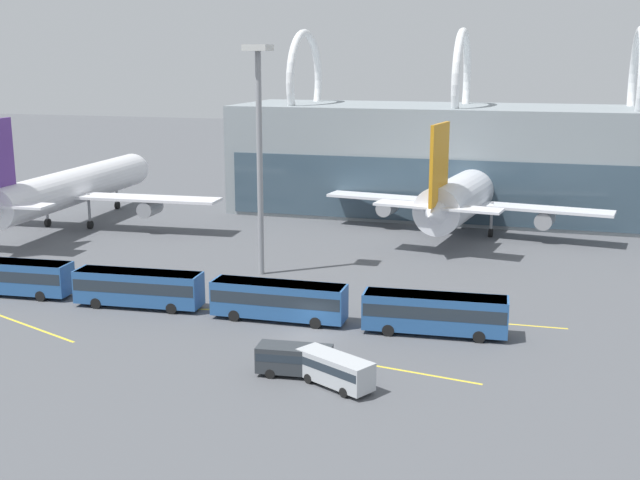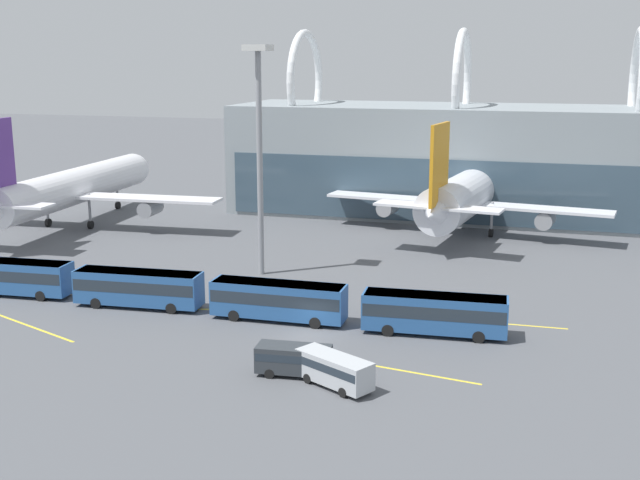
# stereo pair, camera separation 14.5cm
# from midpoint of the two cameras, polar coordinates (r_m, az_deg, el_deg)

# --- Properties ---
(ground_plane) EXTENTS (440.00, 440.00, 0.00)m
(ground_plane) POSITION_cam_midpoint_polar(r_m,az_deg,el_deg) (66.39, -0.73, -6.82)
(ground_plane) COLOR #515459
(airliner_at_gate_near) EXTENTS (42.65, 41.76, 15.56)m
(airliner_at_gate_near) POSITION_cam_midpoint_polar(r_m,az_deg,el_deg) (112.58, -17.35, 3.56)
(airliner_at_gate_near) COLOR white
(airliner_at_gate_near) RESTS_ON ground_plane
(airliner_at_gate_far) EXTENTS (36.95, 34.89, 15.18)m
(airliner_at_gate_far) POSITION_cam_midpoint_polar(r_m,az_deg,el_deg) (105.39, 10.40, 3.23)
(airliner_at_gate_far) COLOR silver
(airliner_at_gate_far) RESTS_ON ground_plane
(shuttle_bus_0) EXTENTS (11.97, 3.51, 3.38)m
(shuttle_bus_0) POSITION_cam_midpoint_polar(r_m,az_deg,el_deg) (82.34, -21.00, -2.35)
(shuttle_bus_0) COLOR #285693
(shuttle_bus_0) RESTS_ON ground_plane
(shuttle_bus_1) EXTENTS (11.98, 3.53, 3.38)m
(shuttle_bus_1) POSITION_cam_midpoint_polar(r_m,az_deg,el_deg) (75.03, -12.74, -3.23)
(shuttle_bus_1) COLOR #285693
(shuttle_bus_1) RESTS_ON ground_plane
(shuttle_bus_2) EXTENTS (11.86, 2.93, 3.38)m
(shuttle_bus_2) POSITION_cam_midpoint_polar(r_m,az_deg,el_deg) (69.64, -2.92, -4.18)
(shuttle_bus_2) COLOR #285693
(shuttle_bus_2) RESTS_ON ground_plane
(shuttle_bus_3) EXTENTS (11.97, 3.48, 3.38)m
(shuttle_bus_3) POSITION_cam_midpoint_polar(r_m,az_deg,el_deg) (66.73, 8.20, -5.06)
(shuttle_bus_3) COLOR #285693
(shuttle_bus_3) RESTS_ON ground_plane
(service_van_foreground) EXTENTS (5.51, 2.55, 2.19)m
(service_van_foreground) POSITION_cam_midpoint_polar(r_m,az_deg,el_deg) (58.15, -1.81, -8.38)
(service_van_foreground) COLOR #2D3338
(service_van_foreground) RESTS_ON ground_plane
(service_van_crossing) EXTENTS (6.10, 4.52, 2.25)m
(service_van_crossing) POSITION_cam_midpoint_polar(r_m,az_deg,el_deg) (56.19, 1.10, -9.12)
(service_van_crossing) COLOR #B2B7BC
(service_van_crossing) RESTS_ON ground_plane
(floodlight_mast) EXTENTS (2.51, 2.51, 23.61)m
(floodlight_mast) POSITION_cam_midpoint_polar(r_m,az_deg,el_deg) (82.40, -4.30, 7.92)
(floodlight_mast) COLOR gray
(floodlight_mast) RESTS_ON ground_plane
(lane_stripe_0) EXTENTS (11.65, 1.90, 0.01)m
(lane_stripe_0) POSITION_cam_midpoint_polar(r_m,az_deg,el_deg) (84.63, -17.74, -3.09)
(lane_stripe_0) COLOR yellow
(lane_stripe_0) RESTS_ON ground_plane
(lane_stripe_1) EXTENTS (7.14, 0.45, 0.01)m
(lane_stripe_1) POSITION_cam_midpoint_polar(r_m,az_deg,el_deg) (71.03, 14.39, -5.91)
(lane_stripe_1) COLOR yellow
(lane_stripe_1) RESTS_ON ground_plane
(lane_stripe_2) EXTENTS (11.12, 2.08, 0.01)m
(lane_stripe_2) POSITION_cam_midpoint_polar(r_m,az_deg,el_deg) (59.56, 6.22, -9.26)
(lane_stripe_2) COLOR yellow
(lane_stripe_2) RESTS_ON ground_plane
(lane_stripe_3) EXTENTS (8.98, 2.93, 0.01)m
(lane_stripe_3) POSITION_cam_midpoint_polar(r_m,az_deg,el_deg) (73.71, -7.17, -4.90)
(lane_stripe_3) COLOR yellow
(lane_stripe_3) RESTS_ON ground_plane
(lane_stripe_4) EXTENTS (10.62, 4.53, 0.01)m
(lane_stripe_4) POSITION_cam_midpoint_polar(r_m,az_deg,el_deg) (72.46, -19.63, -5.89)
(lane_stripe_4) COLOR yellow
(lane_stripe_4) RESTS_ON ground_plane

